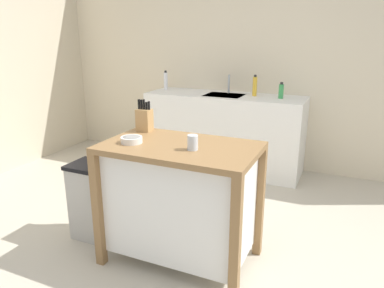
% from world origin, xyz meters
% --- Properties ---
extents(ground_plane, '(6.58, 6.58, 0.00)m').
position_xyz_m(ground_plane, '(0.00, 0.00, 0.00)').
color(ground_plane, '#BCB29E').
rests_on(ground_plane, ground).
extents(wall_back, '(5.58, 0.10, 2.60)m').
position_xyz_m(wall_back, '(0.00, 2.32, 1.30)').
color(wall_back, beige).
rests_on(wall_back, ground).
extents(kitchen_island, '(1.06, 0.65, 0.89)m').
position_xyz_m(kitchen_island, '(-0.03, 0.04, 0.50)').
color(kitchen_island, olive).
rests_on(kitchen_island, ground).
extents(knife_block, '(0.11, 0.09, 0.25)m').
position_xyz_m(knife_block, '(-0.44, 0.26, 0.98)').
color(knife_block, tan).
rests_on(knife_block, kitchen_island).
extents(bowl_ceramic_wide, '(0.15, 0.15, 0.04)m').
position_xyz_m(bowl_ceramic_wide, '(-0.35, -0.05, 0.91)').
color(bowl_ceramic_wide, silver).
rests_on(bowl_ceramic_wide, kitchen_island).
extents(drinking_cup, '(0.07, 0.07, 0.10)m').
position_xyz_m(drinking_cup, '(0.10, -0.02, 0.94)').
color(drinking_cup, silver).
rests_on(drinking_cup, kitchen_island).
extents(trash_bin, '(0.36, 0.28, 0.63)m').
position_xyz_m(trash_bin, '(-0.80, 0.04, 0.32)').
color(trash_bin, '#B7B2A8').
rests_on(trash_bin, ground).
extents(sink_counter, '(1.87, 0.60, 0.92)m').
position_xyz_m(sink_counter, '(-0.38, 1.97, 0.46)').
color(sink_counter, white).
rests_on(sink_counter, ground).
extents(sink_faucet, '(0.02, 0.02, 0.22)m').
position_xyz_m(sink_faucet, '(-0.38, 2.11, 1.03)').
color(sink_faucet, '#B7BCC1').
rests_on(sink_faucet, sink_counter).
extents(bottle_spray_cleaner, '(0.05, 0.05, 0.24)m').
position_xyz_m(bottle_spray_cleaner, '(-1.21, 2.06, 1.03)').
color(bottle_spray_cleaner, white).
rests_on(bottle_spray_cleaner, sink_counter).
extents(bottle_dish_soap, '(0.05, 0.05, 0.18)m').
position_xyz_m(bottle_dish_soap, '(0.27, 1.99, 1.00)').
color(bottle_dish_soap, green).
rests_on(bottle_dish_soap, sink_counter).
extents(bottle_hand_soap, '(0.05, 0.05, 0.24)m').
position_xyz_m(bottle_hand_soap, '(-0.04, 2.03, 1.03)').
color(bottle_hand_soap, yellow).
rests_on(bottle_hand_soap, sink_counter).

